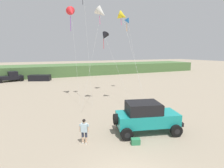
{
  "coord_description": "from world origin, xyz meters",
  "views": [
    {
      "loc": [
        -3.41,
        -5.8,
        5.78
      ],
      "look_at": [
        1.43,
        5.32,
        3.57
      ],
      "focal_mm": 28.1,
      "sensor_mm": 36.0,
      "label": 1
    }
  ],
  "objects_px": {
    "distant_sedan": "(40,78)",
    "kite_black_sled": "(101,13)",
    "jeep": "(146,116)",
    "kite_pink_ribbon": "(128,21)",
    "kite_yellow_diamond": "(71,13)",
    "kite_red_delta": "(105,36)",
    "distant_pickup": "(11,77)",
    "cooler_box": "(136,141)",
    "person_watching": "(84,130)",
    "kite_blue_swept": "(122,16)"
  },
  "relations": [
    {
      "from": "distant_sedan",
      "to": "kite_black_sled",
      "type": "relative_size",
      "value": 0.4
    },
    {
      "from": "jeep",
      "to": "kite_pink_ribbon",
      "type": "height_order",
      "value": "kite_pink_ribbon"
    },
    {
      "from": "kite_yellow_diamond",
      "to": "kite_red_delta",
      "type": "distance_m",
      "value": 5.74
    },
    {
      "from": "distant_pickup",
      "to": "kite_black_sled",
      "type": "bearing_deg",
      "value": -62.41
    },
    {
      "from": "cooler_box",
      "to": "kite_pink_ribbon",
      "type": "height_order",
      "value": "kite_pink_ribbon"
    },
    {
      "from": "person_watching",
      "to": "kite_black_sled",
      "type": "distance_m",
      "value": 12.53
    },
    {
      "from": "kite_pink_ribbon",
      "to": "kite_black_sled",
      "type": "relative_size",
      "value": 1.02
    },
    {
      "from": "cooler_box",
      "to": "kite_red_delta",
      "type": "xyz_separation_m",
      "value": [
        3.6,
        14.6,
        7.75
      ]
    },
    {
      "from": "distant_pickup",
      "to": "person_watching",
      "type": "bearing_deg",
      "value": -76.21
    },
    {
      "from": "distant_sedan",
      "to": "kite_red_delta",
      "type": "bearing_deg",
      "value": -40.63
    },
    {
      "from": "jeep",
      "to": "distant_pickup",
      "type": "relative_size",
      "value": 1.02
    },
    {
      "from": "jeep",
      "to": "kite_red_delta",
      "type": "xyz_separation_m",
      "value": [
        1.99,
        13.37,
        6.74
      ]
    },
    {
      "from": "kite_red_delta",
      "to": "cooler_box",
      "type": "bearing_deg",
      "value": -103.84
    },
    {
      "from": "distant_pickup",
      "to": "kite_red_delta",
      "type": "distance_m",
      "value": 22.47
    },
    {
      "from": "kite_black_sled",
      "to": "person_watching",
      "type": "bearing_deg",
      "value": -117.52
    },
    {
      "from": "kite_yellow_diamond",
      "to": "cooler_box",
      "type": "bearing_deg",
      "value": -84.29
    },
    {
      "from": "distant_pickup",
      "to": "distant_sedan",
      "type": "height_order",
      "value": "distant_pickup"
    },
    {
      "from": "cooler_box",
      "to": "kite_pink_ribbon",
      "type": "bearing_deg",
      "value": 82.43
    },
    {
      "from": "kite_blue_swept",
      "to": "cooler_box",
      "type": "bearing_deg",
      "value": -111.09
    },
    {
      "from": "person_watching",
      "to": "distant_sedan",
      "type": "xyz_separation_m",
      "value": [
        -1.93,
        28.22,
        -0.34
      ]
    },
    {
      "from": "distant_sedan",
      "to": "kite_pink_ribbon",
      "type": "xyz_separation_m",
      "value": [
        11.96,
        -15.25,
        9.52
      ]
    },
    {
      "from": "kite_blue_swept",
      "to": "distant_pickup",
      "type": "bearing_deg",
      "value": 121.24
    },
    {
      "from": "person_watching",
      "to": "distant_pickup",
      "type": "bearing_deg",
      "value": 103.79
    },
    {
      "from": "kite_blue_swept",
      "to": "kite_red_delta",
      "type": "height_order",
      "value": "kite_blue_swept"
    },
    {
      "from": "kite_black_sled",
      "to": "kite_red_delta",
      "type": "bearing_deg",
      "value": 65.4
    },
    {
      "from": "distant_sedan",
      "to": "kite_black_sled",
      "type": "xyz_separation_m",
      "value": [
        6.02,
        -20.38,
        9.21
      ]
    },
    {
      "from": "person_watching",
      "to": "kite_red_delta",
      "type": "relative_size",
      "value": 0.19
    },
    {
      "from": "cooler_box",
      "to": "kite_black_sled",
      "type": "distance_m",
      "value": 13.37
    },
    {
      "from": "distant_pickup",
      "to": "kite_black_sled",
      "type": "xyz_separation_m",
      "value": [
        11.33,
        -21.68,
        8.87
      ]
    },
    {
      "from": "kite_red_delta",
      "to": "kite_black_sled",
      "type": "relative_size",
      "value": 0.82
    },
    {
      "from": "person_watching",
      "to": "kite_red_delta",
      "type": "xyz_separation_m",
      "value": [
        6.55,
        13.23,
        7.0
      ]
    },
    {
      "from": "person_watching",
      "to": "kite_pink_ribbon",
      "type": "bearing_deg",
      "value": 52.28
    },
    {
      "from": "person_watching",
      "to": "distant_sedan",
      "type": "relative_size",
      "value": 0.4
    },
    {
      "from": "cooler_box",
      "to": "kite_black_sled",
      "type": "height_order",
      "value": "kite_black_sled"
    },
    {
      "from": "jeep",
      "to": "person_watching",
      "type": "xyz_separation_m",
      "value": [
        -4.56,
        0.14,
        -0.26
      ]
    },
    {
      "from": "cooler_box",
      "to": "distant_pickup",
      "type": "relative_size",
      "value": 0.11
    },
    {
      "from": "kite_red_delta",
      "to": "distant_sedan",
      "type": "bearing_deg",
      "value": 119.5
    },
    {
      "from": "kite_blue_swept",
      "to": "kite_pink_ribbon",
      "type": "distance_m",
      "value": 6.88
    },
    {
      "from": "kite_yellow_diamond",
      "to": "kite_red_delta",
      "type": "xyz_separation_m",
      "value": [
        4.86,
        1.98,
        -2.32
      ]
    },
    {
      "from": "distant_sedan",
      "to": "kite_red_delta",
      "type": "relative_size",
      "value": 0.49
    },
    {
      "from": "kite_blue_swept",
      "to": "kite_pink_ribbon",
      "type": "height_order",
      "value": "kite_pink_ribbon"
    },
    {
      "from": "person_watching",
      "to": "kite_red_delta",
      "type": "distance_m",
      "value": 16.34
    },
    {
      "from": "cooler_box",
      "to": "kite_yellow_diamond",
      "type": "bearing_deg",
      "value": 114.41
    },
    {
      "from": "distant_sedan",
      "to": "kite_yellow_diamond",
      "type": "relative_size",
      "value": 0.38
    },
    {
      "from": "cooler_box",
      "to": "kite_red_delta",
      "type": "bearing_deg",
      "value": 94.87
    },
    {
      "from": "distant_pickup",
      "to": "kite_blue_swept",
      "type": "relative_size",
      "value": 0.49
    },
    {
      "from": "kite_pink_ribbon",
      "to": "kite_black_sled",
      "type": "height_order",
      "value": "kite_pink_ribbon"
    },
    {
      "from": "jeep",
      "to": "person_watching",
      "type": "height_order",
      "value": "jeep"
    },
    {
      "from": "distant_pickup",
      "to": "kite_yellow_diamond",
      "type": "bearing_deg",
      "value": -63.94
    },
    {
      "from": "jeep",
      "to": "kite_blue_swept",
      "type": "distance_m",
      "value": 11.27
    }
  ]
}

